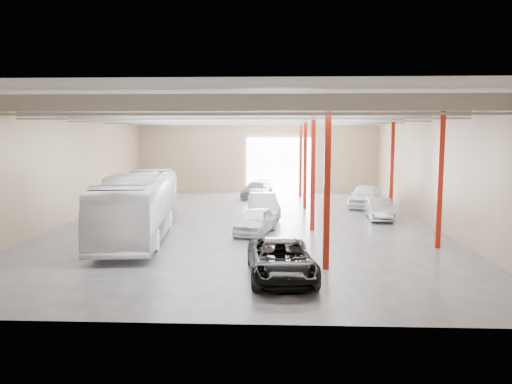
# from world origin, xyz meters

# --- Properties ---
(depot_shell) EXTENTS (22.12, 32.12, 7.06)m
(depot_shell) POSITION_xyz_m (0.13, 0.48, 4.98)
(depot_shell) COLOR #46464B
(depot_shell) RESTS_ON ground
(coach_bus) EXTENTS (4.10, 12.34, 3.37)m
(coach_bus) POSITION_xyz_m (-5.42, -4.28, 1.69)
(coach_bus) COLOR white
(coach_bus) RESTS_ON ground
(black_sedan) EXTENTS (2.89, 5.41, 1.45)m
(black_sedan) POSITION_xyz_m (1.99, -11.41, 0.72)
(black_sedan) COLOR black
(black_sedan) RESTS_ON ground
(car_row_a) EXTENTS (2.59, 4.37, 1.39)m
(car_row_a) POSITION_xyz_m (0.65, -3.00, 0.70)
(car_row_a) COLOR white
(car_row_a) RESTS_ON ground
(car_row_b) EXTENTS (2.34, 4.76, 1.50)m
(car_row_b) POSITION_xyz_m (0.92, 2.70, 0.75)
(car_row_b) COLOR silver
(car_row_b) RESTS_ON ground
(car_row_c) EXTENTS (2.92, 5.06, 1.38)m
(car_row_c) POSITION_xyz_m (0.12, 12.00, 0.69)
(car_row_c) COLOR slate
(car_row_c) RESTS_ON ground
(car_right_near) EXTENTS (1.62, 4.13, 1.34)m
(car_right_near) POSITION_xyz_m (8.30, 1.82, 0.67)
(car_right_near) COLOR #AAA9AE
(car_right_near) RESTS_ON ground
(car_right_far) EXTENTS (3.38, 5.31, 1.68)m
(car_right_far) POSITION_xyz_m (8.30, 7.02, 0.84)
(car_right_far) COLOR white
(car_right_far) RESTS_ON ground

